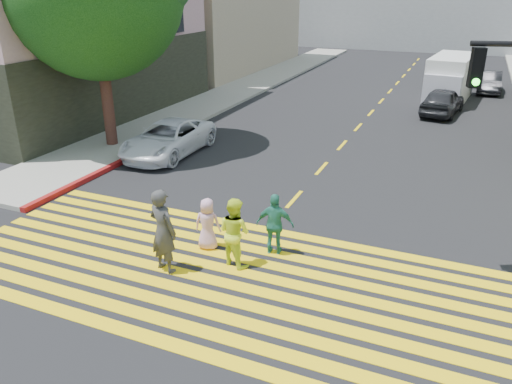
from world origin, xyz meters
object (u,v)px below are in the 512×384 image
Objects in this scene: pedestrian_extra at (275,224)px; silver_car at (450,73)px; pedestrian_child at (208,224)px; dark_car_parked at (489,82)px; white_van at (449,80)px; pedestrian_man at (163,231)px; pedestrian_woman at (234,232)px; white_sedan at (168,138)px; dark_car_near at (443,101)px.

pedestrian_extra is 0.37× the size of silver_car.
pedestrian_child is 24.64m from dark_car_parked.
white_van reaches higher than dark_car_parked.
pedestrian_woman is (1.35, 0.88, -0.17)m from pedestrian_man.
pedestrian_extra is 8.56m from white_sedan.
pedestrian_woman is 8.65m from white_sedan.
pedestrian_woman is at bearing -93.70° from white_van.
pedestrian_woman is at bearing 88.57° from silver_car.
pedestrian_man is 0.44× the size of white_sedan.
white_sedan is at bearing 71.49° from silver_car.
silver_car is (2.51, 25.93, -0.17)m from pedestrian_extra.
pedestrian_woman is at bearing -132.10° from pedestrian_man.
pedestrian_man is at bearing 86.05° from silver_car.
pedestrian_woman is at bearing 142.53° from pedestrian_child.
pedestrian_child reaches higher than silver_car.
pedestrian_extra is (2.03, 1.71, -0.23)m from pedestrian_man.
pedestrian_child is 0.29× the size of white_sedan.
silver_car is (4.54, 27.65, -0.40)m from pedestrian_man.
dark_car_near is (4.30, 16.79, 0.01)m from pedestrian_child.
dark_car_near reaches higher than white_sedan.
pedestrian_extra reaches higher than silver_car.
pedestrian_extra is 19.93m from white_van.
dark_car_parked is at bearing -99.06° from dark_car_near.
white_sedan is at bearing 57.92° from dark_car_near.
white_van is at bearing 97.40° from silver_car.
dark_car_parked is (11.38, 17.81, -0.02)m from white_sedan.
dark_car_parked is (2.18, 6.98, -0.06)m from dark_car_near.
pedestrian_child is 0.36× the size of dark_car_parked.
white_sedan is 1.09× the size of silver_car.
white_van is at bearing 56.27° from white_sedan.
white_sedan is 1.15× the size of dark_car_near.
dark_car_near is at bearing -117.40° from pedestrian_child.
dark_car_near is at bearing -82.49° from pedestrian_woman.
dark_car_near reaches higher than dark_car_parked.
pedestrian_extra is at bearing -178.90° from pedestrian_child.
pedestrian_extra is at bearing -110.83° from pedestrian_woman.
silver_car is (4.13, 26.34, -0.06)m from pedestrian_child.
white_van is (4.35, 20.15, 0.50)m from pedestrian_child.
dark_car_parked is 0.69× the size of white_van.
pedestrian_man is 0.51× the size of dark_car_near.
pedestrian_woman is 0.31× the size of white_van.
pedestrian_extra is 0.42× the size of dark_car_parked.
pedestrian_woman is 17.54m from dark_car_near.
white_van is at bearing -87.85° from pedestrian_man.
pedestrian_man is at bearing 59.46° from pedestrian_child.
pedestrian_child is 0.25× the size of white_van.
dark_car_near is at bearing 96.42° from silver_car.
pedestrian_woman is 26.96m from silver_car.
white_sedan is (-5.83, 6.39, -0.20)m from pedestrian_woman.
white_sedan is 21.14m from dark_car_parked.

